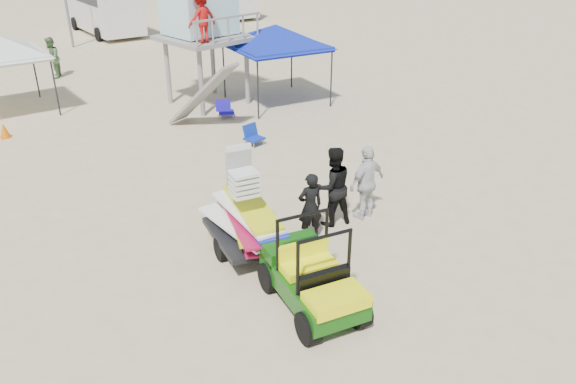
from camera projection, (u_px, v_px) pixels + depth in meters
ground at (363, 323)px, 10.13m from camera, size 140.00×140.00×0.00m
utility_cart at (313, 271)px, 10.18m from camera, size 1.54×2.47×1.75m
surf_trailer at (245, 217)px, 11.84m from camera, size 1.67×2.59×2.19m
man_left at (310, 207)px, 12.46m from camera, size 0.66×0.51×1.61m
man_mid at (333, 186)px, 13.01m from camera, size 1.07×0.91×1.94m
man_right at (367, 183)px, 13.30m from camera, size 1.12×0.53×1.85m
lifeguard_tower at (200, 11)px, 20.50m from camera, size 3.31×3.31×4.69m
canopy_blue at (276, 28)px, 20.92m from camera, size 3.61×3.61×3.38m
cone_far at (4, 131)px, 18.47m from camera, size 0.34×0.34×0.50m
beach_chair_b at (252, 135)px, 17.94m from camera, size 0.63×0.67×0.64m
beach_chair_c at (225, 109)px, 20.33m from camera, size 0.71×0.78×0.64m
rv_mid_right at (103, 3)px, 34.29m from camera, size 2.64×7.00×3.25m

